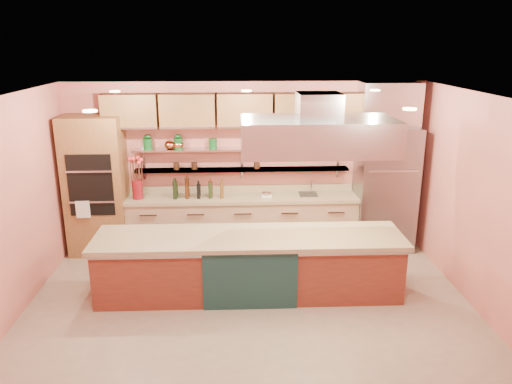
{
  "coord_description": "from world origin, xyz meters",
  "views": [
    {
      "loc": [
        -0.2,
        -5.8,
        3.43
      ],
      "look_at": [
        0.12,
        1.0,
        1.36
      ],
      "focal_mm": 35.0,
      "sensor_mm": 36.0,
      "label": 1
    }
  ],
  "objects_px": {
    "flower_vase": "(138,189)",
    "green_canister": "(213,144)",
    "refrigerator": "(385,188)",
    "island": "(249,265)",
    "kitchen_scale": "(267,194)",
    "copper_kettle": "(170,145)"
  },
  "relations": [
    {
      "from": "flower_vase",
      "to": "green_canister",
      "type": "relative_size",
      "value": 1.92
    },
    {
      "from": "refrigerator",
      "to": "flower_vase",
      "type": "xyz_separation_m",
      "value": [
        -4.13,
        0.01,
        0.04
      ]
    },
    {
      "from": "copper_kettle",
      "to": "green_canister",
      "type": "xyz_separation_m",
      "value": [
        0.72,
        0.0,
        0.01
      ]
    },
    {
      "from": "flower_vase",
      "to": "green_canister",
      "type": "distance_m",
      "value": 1.45
    },
    {
      "from": "island",
      "to": "kitchen_scale",
      "type": "distance_m",
      "value": 1.7
    },
    {
      "from": "green_canister",
      "to": "copper_kettle",
      "type": "bearing_deg",
      "value": 180.0
    },
    {
      "from": "kitchen_scale",
      "to": "copper_kettle",
      "type": "distance_m",
      "value": 1.8
    },
    {
      "from": "refrigerator",
      "to": "island",
      "type": "xyz_separation_m",
      "value": [
        -2.34,
        -1.56,
        -0.62
      ]
    },
    {
      "from": "flower_vase",
      "to": "copper_kettle",
      "type": "height_order",
      "value": "copper_kettle"
    },
    {
      "from": "island",
      "to": "flower_vase",
      "type": "bearing_deg",
      "value": 138.94
    },
    {
      "from": "refrigerator",
      "to": "copper_kettle",
      "type": "bearing_deg",
      "value": 176.34
    },
    {
      "from": "flower_vase",
      "to": "green_canister",
      "type": "xyz_separation_m",
      "value": [
        1.25,
        0.22,
        0.71
      ]
    },
    {
      "from": "island",
      "to": "copper_kettle",
      "type": "relative_size",
      "value": 24.16
    },
    {
      "from": "island",
      "to": "kitchen_scale",
      "type": "xyz_separation_m",
      "value": [
        0.34,
        1.57,
        0.54
      ]
    },
    {
      "from": "island",
      "to": "flower_vase",
      "type": "relative_size",
      "value": 13.17
    },
    {
      "from": "refrigerator",
      "to": "island",
      "type": "distance_m",
      "value": 2.88
    },
    {
      "from": "refrigerator",
      "to": "flower_vase",
      "type": "bearing_deg",
      "value": 179.86
    },
    {
      "from": "island",
      "to": "copper_kettle",
      "type": "height_order",
      "value": "copper_kettle"
    },
    {
      "from": "flower_vase",
      "to": "copper_kettle",
      "type": "bearing_deg",
      "value": 22.48
    },
    {
      "from": "flower_vase",
      "to": "island",
      "type": "bearing_deg",
      "value": -41.39
    },
    {
      "from": "refrigerator",
      "to": "island",
      "type": "relative_size",
      "value": 0.51
    },
    {
      "from": "island",
      "to": "green_canister",
      "type": "distance_m",
      "value": 2.32
    }
  ]
}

